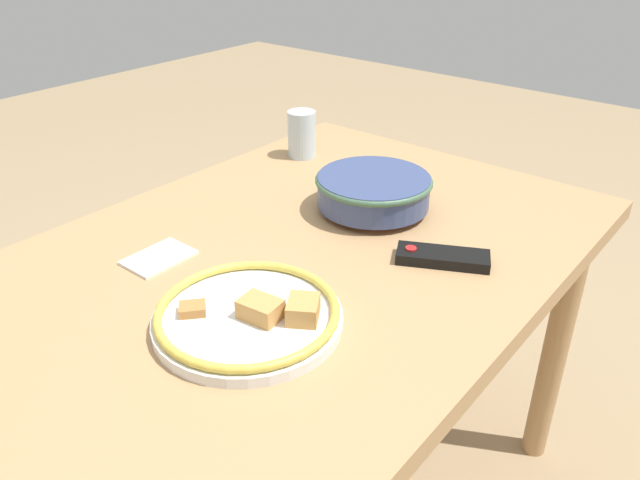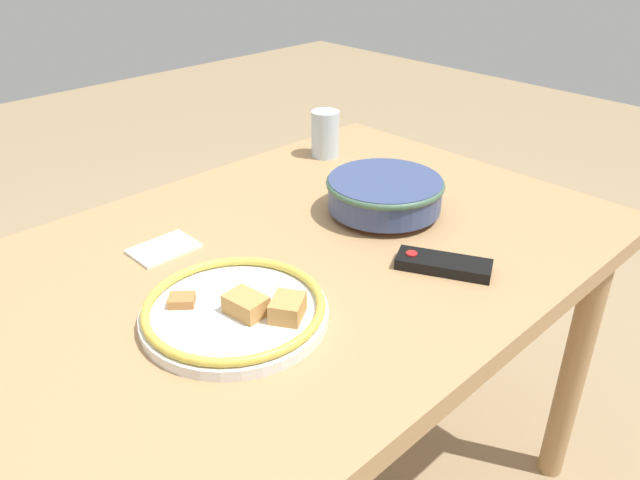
% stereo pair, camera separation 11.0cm
% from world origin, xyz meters
% --- Properties ---
extents(dining_table, '(1.29, 0.85, 0.73)m').
position_xyz_m(dining_table, '(0.00, 0.00, 0.64)').
color(dining_table, tan).
rests_on(dining_table, ground_plane).
extents(noodle_bowl, '(0.24, 0.24, 0.08)m').
position_xyz_m(noodle_bowl, '(-0.26, 0.02, 0.78)').
color(noodle_bowl, '#384775').
rests_on(noodle_bowl, dining_table).
extents(food_plate, '(0.29, 0.29, 0.05)m').
position_xyz_m(food_plate, '(0.19, 0.10, 0.75)').
color(food_plate, white).
rests_on(food_plate, dining_table).
extents(tv_remote, '(0.13, 0.17, 0.02)m').
position_xyz_m(tv_remote, '(-0.16, 0.23, 0.74)').
color(tv_remote, black).
rests_on(tv_remote, dining_table).
extents(drinking_glass, '(0.07, 0.07, 0.11)m').
position_xyz_m(drinking_glass, '(-0.40, -0.30, 0.79)').
color(drinking_glass, silver).
rests_on(drinking_glass, dining_table).
extents(folded_napkin, '(0.12, 0.08, 0.01)m').
position_xyz_m(folded_napkin, '(0.15, -0.17, 0.73)').
color(folded_napkin, white).
rests_on(folded_napkin, dining_table).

